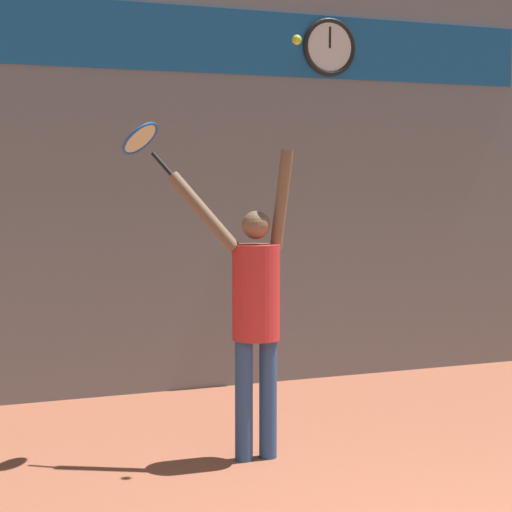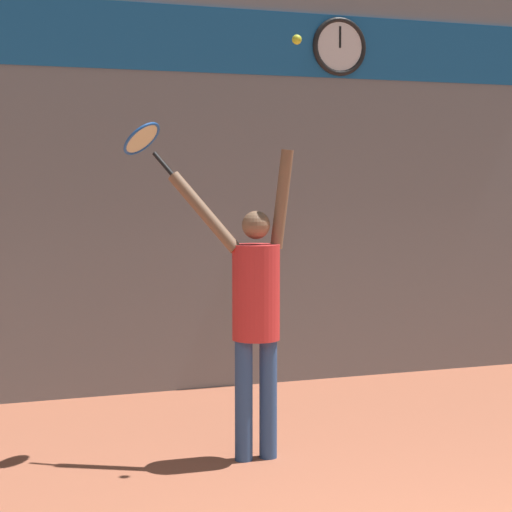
# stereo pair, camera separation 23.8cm
# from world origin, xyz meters

# --- Properties ---
(back_wall) EXTENTS (18.00, 0.10, 5.00)m
(back_wall) POSITION_xyz_m (0.00, 5.57, 2.50)
(back_wall) COLOR slate
(back_wall) RESTS_ON ground_plane
(sponsor_banner) EXTENTS (7.29, 0.02, 0.62)m
(sponsor_banner) POSITION_xyz_m (0.00, 5.51, 3.39)
(sponsor_banner) COLOR #195B9E
(scoreboard_clock) EXTENTS (0.59, 0.05, 0.59)m
(scoreboard_clock) POSITION_xyz_m (1.41, 5.49, 3.39)
(scoreboard_clock) COLOR white
(tennis_player) EXTENTS (0.87, 0.54, 2.27)m
(tennis_player) POSITION_xyz_m (-0.33, 3.17, 1.14)
(tennis_player) COLOR #2D4C7F
(tennis_player) RESTS_ON ground_plane
(tennis_racket) EXTENTS (0.41, 0.42, 0.41)m
(tennis_racket) POSITION_xyz_m (-1.02, 3.66, 2.33)
(tennis_racket) COLOR black
(tennis_ball) EXTENTS (0.07, 0.07, 0.07)m
(tennis_ball) POSITION_xyz_m (-0.06, 3.04, 3.04)
(tennis_ball) COLOR #CCDB2D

